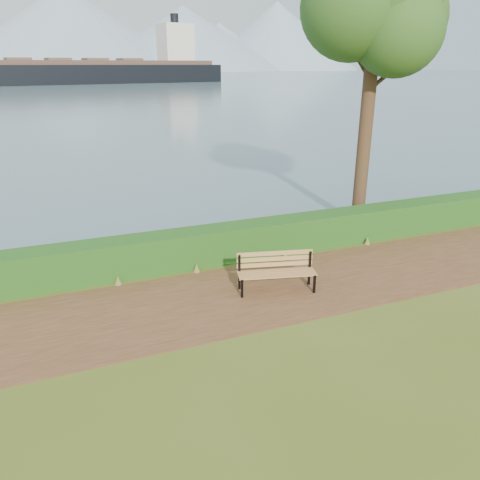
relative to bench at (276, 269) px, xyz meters
name	(u,v)px	position (x,y,z in m)	size (l,w,h in m)	color
ground	(264,297)	(-0.45, -0.31, -0.56)	(140.00, 140.00, 0.00)	#505B1A
path	(259,292)	(-0.45, -0.01, -0.55)	(40.00, 3.40, 0.01)	#4F2F1B
hedge	(227,243)	(-0.45, 2.29, -0.06)	(32.00, 0.85, 1.00)	#174212
water	(50,75)	(-0.45, 259.69, -0.55)	(700.00, 510.00, 0.00)	#496776
mountains	(28,32)	(-9.62, 405.74, 27.14)	(585.00, 190.00, 70.00)	#849BB1
bench	(276,269)	(0.00, 0.00, 0.00)	(2.01, 1.01, 0.97)	black
tree	(377,0)	(4.91, 3.52, 6.57)	(4.97, 4.12, 9.58)	#382317
cargo_ship	(113,72)	(14.90, 138.41, 2.65)	(71.67, 23.02, 21.50)	black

